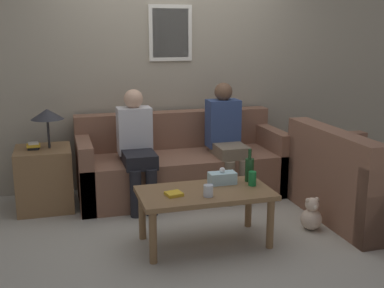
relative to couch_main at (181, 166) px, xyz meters
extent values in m
plane|color=#ADA899|center=(0.00, -0.51, -0.31)|extent=(16.00, 16.00, 0.00)
cube|color=#9E937F|center=(0.00, 0.46, 0.99)|extent=(9.00, 0.06, 2.60)
cube|color=silver|center=(0.00, 0.42, 1.39)|extent=(0.48, 0.02, 0.60)
cube|color=beige|center=(0.00, 0.41, 1.39)|extent=(0.40, 0.01, 0.52)
cube|color=brown|center=(0.00, -0.05, -0.08)|extent=(2.17, 0.86, 0.46)
cube|color=brown|center=(0.00, 0.28, 0.35)|extent=(2.17, 0.20, 0.40)
cube|color=brown|center=(-1.01, -0.05, 0.03)|extent=(0.14, 0.86, 0.68)
cube|color=brown|center=(1.01, -0.05, 0.03)|extent=(0.14, 0.86, 0.68)
cube|color=brown|center=(1.46, -1.10, -0.08)|extent=(0.86, 1.36, 0.46)
cube|color=brown|center=(1.13, -1.10, 0.35)|extent=(0.20, 1.36, 0.40)
cube|color=brown|center=(1.46, -0.50, 0.03)|extent=(0.86, 0.14, 0.68)
cube|color=olive|center=(-0.13, -1.27, 0.13)|extent=(1.09, 0.58, 0.04)
cylinder|color=olive|center=(-0.61, -1.50, -0.10)|extent=(0.06, 0.06, 0.42)
cylinder|color=olive|center=(0.36, -1.50, -0.10)|extent=(0.06, 0.06, 0.42)
cylinder|color=olive|center=(-0.61, -1.04, -0.10)|extent=(0.06, 0.06, 0.42)
cylinder|color=olive|center=(0.36, -1.04, -0.10)|extent=(0.06, 0.06, 0.42)
cube|color=olive|center=(-1.40, -0.05, 0.00)|extent=(0.53, 0.53, 0.61)
cylinder|color=#262628|center=(-1.34, -0.05, 0.46)|extent=(0.02, 0.02, 0.31)
cone|color=#2D2D33|center=(-1.34, -0.05, 0.64)|extent=(0.31, 0.31, 0.10)
cube|color=black|center=(-1.48, -0.08, 0.32)|extent=(0.11, 0.09, 0.03)
cube|color=gold|center=(-1.48, -0.08, 0.35)|extent=(0.13, 0.09, 0.03)
cube|color=beige|center=(-1.48, -0.08, 0.37)|extent=(0.10, 0.10, 0.02)
cylinder|color=#19421E|center=(0.32, -1.13, 0.25)|extent=(0.08, 0.08, 0.20)
cylinder|color=#19421E|center=(0.32, -1.13, 0.40)|extent=(0.03, 0.03, 0.09)
cylinder|color=silver|center=(-0.14, -1.40, 0.20)|extent=(0.08, 0.08, 0.09)
cube|color=gold|center=(-0.40, -1.31, 0.17)|extent=(0.14, 0.14, 0.03)
cylinder|color=#197A38|center=(0.29, -1.25, 0.21)|extent=(0.07, 0.07, 0.12)
cube|color=silver|center=(0.07, -1.13, 0.20)|extent=(0.23, 0.12, 0.10)
sphere|color=white|center=(0.07, -1.13, 0.27)|extent=(0.05, 0.05, 0.05)
cube|color=black|center=(-0.50, -0.30, 0.20)|extent=(0.31, 0.46, 0.14)
cylinder|color=black|center=(-0.58, -0.53, -0.08)|extent=(0.11, 0.11, 0.46)
cylinder|color=black|center=(-0.43, -0.53, -0.08)|extent=(0.11, 0.11, 0.46)
cube|color=silver|center=(-0.50, -0.07, 0.44)|extent=(0.34, 0.22, 0.47)
sphere|color=tan|center=(-0.50, -0.07, 0.76)|extent=(0.19, 0.19, 0.19)
cube|color=#756651|center=(0.46, -0.26, 0.20)|extent=(0.31, 0.43, 0.14)
cylinder|color=#756651|center=(0.38, -0.48, -0.08)|extent=(0.11, 0.11, 0.46)
cylinder|color=#756651|center=(0.53, -0.48, -0.08)|extent=(0.11, 0.11, 0.46)
cube|color=#33477A|center=(0.46, -0.04, 0.45)|extent=(0.34, 0.22, 0.51)
sphere|color=brown|center=(0.46, -0.04, 0.79)|extent=(0.19, 0.19, 0.19)
sphere|color=beige|center=(0.87, -1.25, -0.21)|extent=(0.19, 0.19, 0.19)
sphere|color=beige|center=(0.87, -1.25, -0.07)|extent=(0.12, 0.12, 0.12)
sphere|color=beige|center=(0.83, -1.25, -0.03)|extent=(0.04, 0.04, 0.04)
sphere|color=beige|center=(0.91, -1.25, -0.03)|extent=(0.04, 0.04, 0.04)
sphere|color=#FFEAD1|center=(0.87, -1.30, -0.08)|extent=(0.05, 0.05, 0.05)
camera|label=1|loc=(-1.25, -4.81, 1.43)|focal=45.00mm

